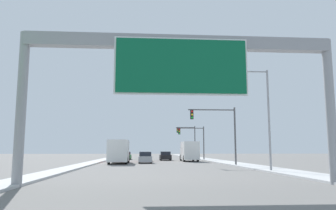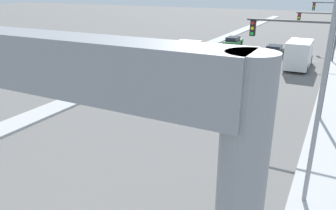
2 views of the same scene
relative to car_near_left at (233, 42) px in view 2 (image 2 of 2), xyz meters
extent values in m
cube|color=#B8B8B8|center=(-3.75, -3.52, -0.60)|extent=(2.00, 120.00, 0.15)
cube|color=#1E662D|center=(0.00, 0.06, -0.15)|extent=(1.80, 4.76, 0.71)
cube|color=#1E232D|center=(0.00, -0.18, 0.48)|extent=(1.58, 2.48, 0.54)
cylinder|color=black|center=(-0.79, 1.54, -0.36)|extent=(0.22, 0.64, 0.64)
cylinder|color=black|center=(0.79, 1.54, -0.36)|extent=(0.22, 0.64, 0.64)
cylinder|color=black|center=(-0.79, -1.42, -0.36)|extent=(0.22, 0.64, 0.64)
cylinder|color=black|center=(0.79, -1.42, -0.36)|extent=(0.22, 0.64, 0.64)
cube|color=red|center=(3.50, -9.96, -0.12)|extent=(1.81, 4.26, 0.76)
cube|color=#1E232D|center=(3.50, -10.17, 0.55)|extent=(1.59, 2.22, 0.57)
cylinder|color=black|center=(2.70, -8.64, -0.36)|extent=(0.22, 0.64, 0.64)
cylinder|color=black|center=(4.30, -8.64, -0.36)|extent=(0.22, 0.64, 0.64)
cylinder|color=black|center=(2.70, -11.28, -0.36)|extent=(0.22, 0.64, 0.64)
cylinder|color=black|center=(4.30, -11.28, -0.36)|extent=(0.22, 0.64, 0.64)
cube|color=#A5A8AD|center=(3.50, -16.72, -0.11)|extent=(1.81, 4.39, 0.78)
cube|color=#1E232D|center=(3.50, -16.94, 0.57)|extent=(1.59, 2.28, 0.58)
cylinder|color=black|center=(2.71, -15.36, -0.36)|extent=(0.22, 0.64, 0.64)
cylinder|color=black|center=(4.29, -15.36, -0.36)|extent=(0.22, 0.64, 0.64)
cylinder|color=black|center=(2.71, -18.08, -0.36)|extent=(0.22, 0.64, 0.64)
cylinder|color=black|center=(4.29, -18.08, -0.36)|extent=(0.22, 0.64, 0.64)
cube|color=black|center=(7.00, -5.33, -0.12)|extent=(1.89, 4.41, 0.76)
cube|color=#1E232D|center=(7.00, -5.55, 0.55)|extent=(1.66, 2.29, 0.57)
cylinder|color=black|center=(6.17, -3.97, -0.36)|extent=(0.22, 0.64, 0.64)
cylinder|color=black|center=(7.83, -3.97, -0.36)|extent=(0.22, 0.64, 0.64)
cylinder|color=black|center=(6.17, -6.70, -0.36)|extent=(0.22, 0.64, 0.64)
cylinder|color=black|center=(7.83, -6.70, -0.36)|extent=(0.22, 0.64, 0.64)
cube|color=red|center=(0.00, -14.51, 0.52)|extent=(2.29, 2.40, 1.79)
cube|color=silver|center=(0.00, -18.79, 1.01)|extent=(2.49, 6.17, 2.78)
cylinder|color=black|center=(-1.11, -14.63, -0.18)|extent=(0.28, 1.00, 1.00)
cylinder|color=black|center=(1.11, -14.63, -0.18)|extent=(0.28, 1.00, 1.00)
cylinder|color=black|center=(-1.11, -20.33, -0.18)|extent=(0.28, 1.00, 1.00)
cylinder|color=black|center=(1.11, -20.33, -0.18)|extent=(0.28, 1.00, 1.00)
cube|color=white|center=(10.50, -7.51, 0.52)|extent=(2.17, 1.98, 1.79)
cube|color=silver|center=(10.50, -11.05, 1.01)|extent=(2.36, 5.09, 2.77)
cylinder|color=black|center=(9.46, -7.61, -0.18)|extent=(0.28, 1.00, 1.00)
cylinder|color=black|center=(11.54, -7.61, -0.18)|extent=(0.28, 1.00, 1.00)
cylinder|color=black|center=(9.46, -12.32, -0.18)|extent=(0.28, 1.00, 1.00)
cylinder|color=black|center=(11.54, -12.32, -0.18)|extent=(0.28, 1.00, 1.00)
cylinder|color=#4C4C4F|center=(13.75, -25.52, 2.67)|extent=(0.20, 0.20, 6.69)
cylinder|color=#4C4C4F|center=(11.03, -25.52, 5.72)|extent=(5.43, 0.14, 0.14)
cube|color=black|center=(8.75, -25.52, 5.14)|extent=(0.35, 0.28, 1.05)
cylinder|color=red|center=(8.75, -25.68, 5.49)|extent=(0.22, 0.04, 0.22)
cylinder|color=yellow|center=(8.75, -25.68, 5.14)|extent=(0.22, 0.04, 0.22)
cylinder|color=green|center=(8.75, -25.68, 4.79)|extent=(0.22, 0.04, 0.22)
cylinder|color=#4C4C4F|center=(13.75, -5.52, 2.26)|extent=(0.20, 0.20, 5.87)
cylinder|color=#4C4C4F|center=(11.41, -5.52, 4.90)|extent=(4.68, 0.14, 0.14)
cube|color=black|center=(9.45, -5.52, 4.32)|extent=(0.35, 0.28, 1.05)
cylinder|color=red|center=(9.45, -5.68, 4.67)|extent=(0.22, 0.04, 0.22)
cylinder|color=yellow|center=(9.45, -5.68, 4.32)|extent=(0.22, 0.04, 0.22)
cylinder|color=green|center=(9.45, -5.68, 3.97)|extent=(0.22, 0.04, 0.22)
cylinder|color=#4C4C4F|center=(11.80, 4.48, 5.70)|extent=(3.90, 0.14, 0.14)
cube|color=black|center=(10.16, 4.48, 5.12)|extent=(0.35, 0.28, 1.05)
cylinder|color=red|center=(10.16, 4.32, 5.47)|extent=(0.22, 0.04, 0.22)
cylinder|color=yellow|center=(10.16, 4.32, 5.12)|extent=(0.22, 0.04, 0.22)
cylinder|color=green|center=(10.16, 4.32, 4.77)|extent=(0.22, 0.04, 0.22)
cylinder|color=gray|center=(13.85, -35.64, 3.65)|extent=(0.18, 0.18, 8.64)
camera|label=1|loc=(3.32, -62.53, 1.16)|focal=35.00mm
camera|label=2|loc=(14.11, -48.42, 7.81)|focal=35.00mm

